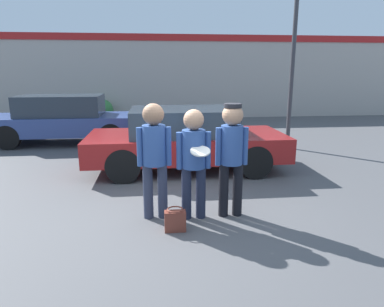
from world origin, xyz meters
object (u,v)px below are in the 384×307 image
person_middle_with_frisbee (194,155)px  parked_car_far (65,119)px  shrub (102,110)px  street_lamp (302,31)px  person_right (232,150)px  handbag (175,220)px  person_left (154,151)px  parked_car_near (185,138)px

person_middle_with_frisbee → parked_car_far: 6.90m
person_middle_with_frisbee → shrub: size_ratio=1.70×
person_middle_with_frisbee → parked_car_far: size_ratio=0.36×
parked_car_far → shrub: 4.71m
street_lamp → person_right: bearing=-122.7°
person_middle_with_frisbee → handbag: bearing=-126.7°
person_middle_with_frisbee → handbag: 0.99m
person_middle_with_frisbee → person_right: (0.58, 0.03, 0.06)m
street_lamp → handbag: (-3.80, -4.96, -3.11)m
person_right → person_middle_with_frisbee: bearing=-177.0°
person_left → parked_car_near: size_ratio=0.40×
street_lamp → person_left: bearing=-132.3°
street_lamp → shrub: (-6.35, 6.17, -2.77)m
person_left → handbag: bearing=-61.7°
parked_car_far → street_lamp: size_ratio=0.88×
handbag → parked_car_far: bearing=115.1°
person_left → street_lamp: 6.43m
person_right → parked_car_near: 2.73m
parked_car_far → parked_car_near: bearing=-44.0°
parked_car_near → handbag: (-0.43, -3.12, -0.56)m
person_right → parked_car_near: (-0.46, 2.67, -0.34)m
person_right → street_lamp: street_lamp is taller
parked_car_far → shrub: parked_car_far is taller
person_middle_with_frisbee → parked_car_near: (0.12, 2.70, -0.28)m
person_middle_with_frisbee → person_right: person_right is taller
person_right → handbag: size_ratio=5.21×
person_right → shrub: person_right is taller
parked_car_far → street_lamp: street_lamp is taller
shrub → person_middle_with_frisbee: bearing=-75.0°
parked_car_near → street_lamp: size_ratio=0.83×
person_left → person_middle_with_frisbee: size_ratio=1.05×
street_lamp → shrub: bearing=135.8°
person_right → shrub: size_ratio=1.78×
person_right → person_left: bearing=177.5°
handbag → street_lamp: bearing=52.6°
person_right → parked_car_near: person_right is taller
handbag → person_left: bearing=118.3°
person_middle_with_frisbee → shrub: (-2.87, 10.71, -0.51)m
person_right → street_lamp: size_ratio=0.33×
person_middle_with_frisbee → parked_car_far: bearing=118.9°
parked_car_far → shrub: bearing=84.3°
person_left → shrub: (-2.29, 10.63, -0.57)m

